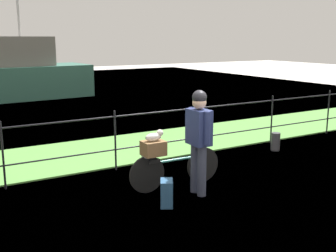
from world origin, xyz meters
name	(u,v)px	position (x,y,z in m)	size (l,w,h in m)	color
ground_plane	(225,194)	(0.00, 0.00, 0.00)	(60.00, 60.00, 0.00)	beige
grass_strip	(132,147)	(0.00, 3.39, 0.01)	(27.00, 2.40, 0.03)	#569342
harbor_water	(44,104)	(0.00, 11.06, 0.00)	(30.00, 30.00, 0.00)	#426684
iron_fence	(161,130)	(0.00, 2.06, 0.67)	(18.04, 0.04, 1.15)	black
bicycle_main	(175,168)	(-0.53, 0.69, 0.33)	(1.70, 0.17, 0.61)	black
wooden_crate	(153,148)	(-0.93, 0.70, 0.73)	(0.36, 0.29, 0.23)	brown
terrier_dog	(155,136)	(-0.90, 0.70, 0.92)	(0.32, 0.15, 0.18)	silver
cyclist_person	(199,133)	(-0.37, 0.24, 1.00)	(0.27, 0.54, 1.68)	#383D51
backpack_on_paving	(167,193)	(-1.06, 0.07, 0.20)	(0.28, 0.18, 0.40)	#28517A
mooring_bollard	(275,141)	(2.65, 1.56, 0.20)	(0.20, 0.20, 0.40)	#38383D
moored_boat_near	(23,75)	(-0.30, 13.03, 0.94)	(5.51, 2.66, 4.12)	#336656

